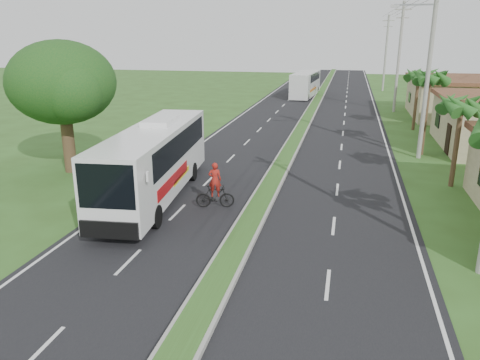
# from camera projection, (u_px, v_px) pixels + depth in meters

# --- Properties ---
(ground) EXTENTS (180.00, 180.00, 0.00)m
(ground) POSITION_uv_depth(u_px,v_px,m) (223.00, 273.00, 15.88)
(ground) COLOR #30501D
(ground) RESTS_ON ground
(road_asphalt) EXTENTS (14.00, 160.00, 0.02)m
(road_asphalt) POSITION_uv_depth(u_px,v_px,m) (293.00, 145.00, 34.49)
(road_asphalt) COLOR black
(road_asphalt) RESTS_ON ground
(median_strip) EXTENTS (1.20, 160.00, 0.18)m
(median_strip) POSITION_uv_depth(u_px,v_px,m) (293.00, 143.00, 34.46)
(median_strip) COLOR gray
(median_strip) RESTS_ON ground
(lane_edge_left) EXTENTS (0.12, 160.00, 0.01)m
(lane_edge_left) POSITION_uv_depth(u_px,v_px,m) (206.00, 140.00, 35.93)
(lane_edge_left) COLOR silver
(lane_edge_left) RESTS_ON ground
(lane_edge_right) EXTENTS (0.12, 160.00, 0.01)m
(lane_edge_right) POSITION_uv_depth(u_px,v_px,m) (388.00, 150.00, 33.05)
(lane_edge_right) COLOR silver
(lane_edge_right) RESTS_ON ground
(shop_far) EXTENTS (8.60, 11.60, 3.82)m
(shop_far) POSITION_uv_depth(u_px,v_px,m) (456.00, 97.00, 45.81)
(shop_far) COLOR tan
(shop_far) RESTS_ON ground
(palm_verge_b) EXTENTS (2.40, 2.40, 5.05)m
(palm_verge_b) POSITION_uv_depth(u_px,v_px,m) (462.00, 105.00, 23.74)
(palm_verge_b) COLOR #473321
(palm_verge_b) RESTS_ON ground
(palm_verge_c) EXTENTS (2.40, 2.40, 5.85)m
(palm_verge_c) POSITION_uv_depth(u_px,v_px,m) (430.00, 78.00, 30.16)
(palm_verge_c) COLOR #473321
(palm_verge_c) RESTS_ON ground
(palm_verge_d) EXTENTS (2.40, 2.40, 5.25)m
(palm_verge_d) POSITION_uv_depth(u_px,v_px,m) (419.00, 76.00, 38.59)
(palm_verge_d) COLOR #473321
(palm_verge_d) RESTS_ON ground
(shade_tree) EXTENTS (6.30, 6.00, 7.54)m
(shade_tree) POSITION_uv_depth(u_px,v_px,m) (61.00, 85.00, 26.32)
(shade_tree) COLOR #473321
(shade_tree) RESTS_ON ground
(utility_pole_b) EXTENTS (3.20, 0.28, 12.00)m
(utility_pole_b) POSITION_uv_depth(u_px,v_px,m) (429.00, 60.00, 28.96)
(utility_pole_b) COLOR gray
(utility_pole_b) RESTS_ON ground
(utility_pole_c) EXTENTS (1.60, 0.28, 11.00)m
(utility_pole_c) POSITION_uv_depth(u_px,v_px,m) (399.00, 56.00, 47.74)
(utility_pole_c) COLOR gray
(utility_pole_c) RESTS_ON ground
(utility_pole_d) EXTENTS (1.60, 0.28, 10.50)m
(utility_pole_d) POSITION_uv_depth(u_px,v_px,m) (386.00, 52.00, 66.43)
(utility_pole_d) COLOR gray
(utility_pole_d) RESTS_ON ground
(coach_bus_main) EXTENTS (3.54, 11.85, 3.77)m
(coach_bus_main) POSITION_uv_depth(u_px,v_px,m) (155.00, 157.00, 22.67)
(coach_bus_main) COLOR white
(coach_bus_main) RESTS_ON ground
(coach_bus_far) EXTENTS (3.06, 10.91, 3.14)m
(coach_bus_far) POSITION_uv_depth(u_px,v_px,m) (306.00, 83.00, 61.43)
(coach_bus_far) COLOR silver
(coach_bus_far) RESTS_ON ground
(motorcyclist) EXTENTS (1.86, 0.91, 2.18)m
(motorcyclist) POSITION_uv_depth(u_px,v_px,m) (215.00, 192.00, 21.70)
(motorcyclist) COLOR black
(motorcyclist) RESTS_ON ground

